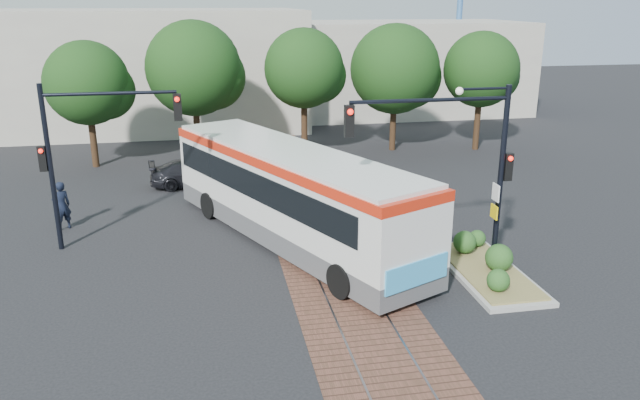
% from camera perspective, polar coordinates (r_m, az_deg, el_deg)
% --- Properties ---
extents(ground, '(120.00, 120.00, 0.00)m').
position_cam_1_polar(ground, '(20.90, 1.70, -6.71)').
color(ground, black).
rests_on(ground, ground).
extents(trackbed, '(3.60, 40.00, 0.02)m').
position_cam_1_polar(trackbed, '(24.52, -0.31, -2.87)').
color(trackbed, brown).
rests_on(trackbed, ground).
extents(tree_row, '(26.40, 5.60, 7.67)m').
position_cam_1_polar(tree_row, '(35.58, -2.07, 11.70)').
color(tree_row, '#382314').
rests_on(tree_row, ground).
extents(warehouses, '(40.00, 13.00, 8.00)m').
position_cam_1_polar(warehouses, '(47.68, -6.48, 11.94)').
color(warehouses, '#ADA899').
rests_on(warehouses, ground).
extents(city_bus, '(8.15, 13.20, 3.55)m').
position_cam_1_polar(city_bus, '(22.92, -2.75, 0.83)').
color(city_bus, '#4A4A4C').
rests_on(city_bus, ground).
extents(traffic_island, '(2.20, 5.20, 1.13)m').
position_cam_1_polar(traffic_island, '(21.49, 14.95, -5.67)').
color(traffic_island, gray).
rests_on(traffic_island, ground).
extents(signal_pole_main, '(5.49, 0.46, 6.00)m').
position_cam_1_polar(signal_pole_main, '(19.98, 13.23, 4.27)').
color(signal_pole_main, black).
rests_on(signal_pole_main, ground).
extents(signal_pole_left, '(4.99, 0.34, 6.00)m').
position_cam_1_polar(signal_pole_left, '(23.44, -20.95, 4.80)').
color(signal_pole_left, black).
rests_on(signal_pole_left, ground).
extents(officer, '(0.85, 0.78, 1.95)m').
position_cam_1_polar(officer, '(26.46, -22.56, -0.48)').
color(officer, black).
rests_on(officer, ground).
extents(parked_car, '(4.55, 2.20, 1.28)m').
position_cam_1_polar(parked_car, '(30.97, -11.28, 2.47)').
color(parked_car, black).
rests_on(parked_car, ground).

